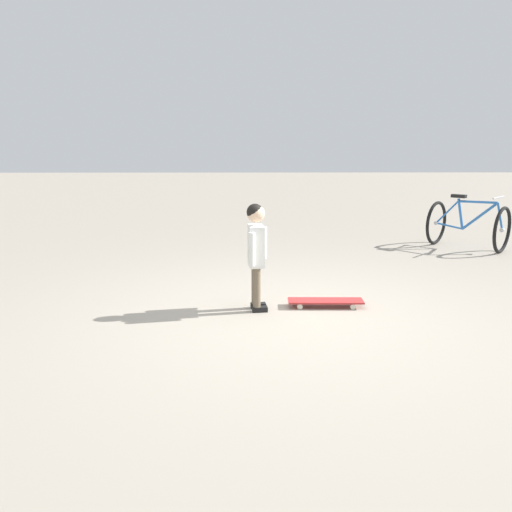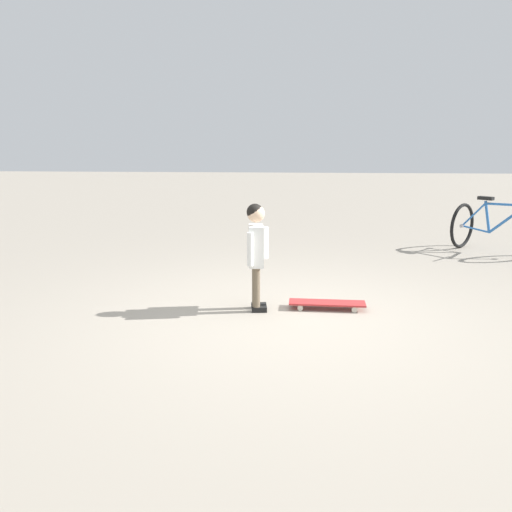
# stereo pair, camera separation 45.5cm
# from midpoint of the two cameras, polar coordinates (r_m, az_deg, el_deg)

# --- Properties ---
(ground_plane) EXTENTS (50.00, 50.00, 0.00)m
(ground_plane) POSITION_cam_midpoint_polar(r_m,az_deg,el_deg) (4.81, 1.28, -7.11)
(ground_plane) COLOR #9E9384
(child_person) EXTENTS (0.39, 0.21, 1.06)m
(child_person) POSITION_cam_midpoint_polar(r_m,az_deg,el_deg) (4.89, -2.65, 1.19)
(child_person) COLOR brown
(child_person) RESTS_ON ground
(skateboard) EXTENTS (0.20, 0.76, 0.07)m
(skateboard) POSITION_cam_midpoint_polar(r_m,az_deg,el_deg) (5.15, 5.34, -5.13)
(skateboard) COLOR #B22D2D
(skateboard) RESTS_ON ground
(bicycle_mid) EXTENTS (1.25, 1.26, 0.85)m
(bicycle_mid) POSITION_cam_midpoint_polar(r_m,az_deg,el_deg) (8.50, 21.37, 3.29)
(bicycle_mid) COLOR black
(bicycle_mid) RESTS_ON ground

